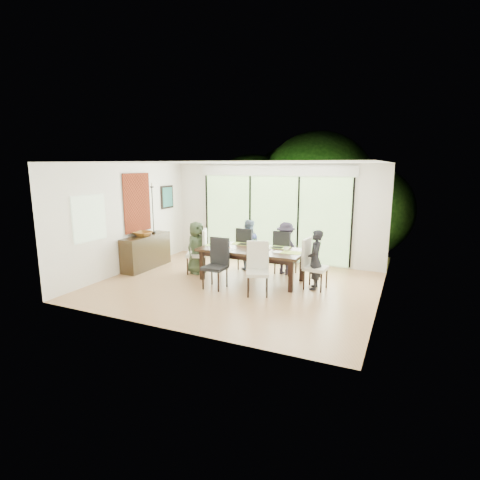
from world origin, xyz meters
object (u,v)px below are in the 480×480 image
at_px(chair_right_end, 316,264).
at_px(cup_a, 228,243).
at_px(person_far_left, 248,245).
at_px(table_top, 252,250).
at_px(cup_c, 286,249).
at_px(person_far_right, 286,248).
at_px(vase, 255,246).
at_px(person_left_end, 197,247).
at_px(sideboard, 146,252).
at_px(laptop, 217,246).
at_px(cup_b, 256,248).
at_px(chair_far_left, 248,248).
at_px(chair_far_right, 286,252).
at_px(chair_near_left, 215,264).
at_px(person_right_end, 315,260).
at_px(chair_left_end, 196,251).
at_px(bowl, 143,234).
at_px(chair_near_right, 258,269).

height_order(chair_right_end, cup_a, chair_right_end).
height_order(chair_right_end, person_far_left, person_far_left).
height_order(table_top, cup_c, cup_c).
xyz_separation_m(person_far_left, cup_c, (1.25, -0.73, 0.15)).
height_order(person_far_right, vase, person_far_right).
bearing_deg(person_left_end, chair_right_end, -76.65).
bearing_deg(sideboard, laptop, 1.42).
xyz_separation_m(cup_b, sideboard, (-3.07, -0.05, -0.37)).
distance_m(chair_far_left, laptop, 1.05).
height_order(chair_far_right, chair_near_left, same).
xyz_separation_m(chair_far_left, chair_near_left, (-0.05, -1.72, 0.00)).
distance_m(vase, sideboard, 3.00).
xyz_separation_m(person_right_end, cup_c, (-0.68, 0.10, 0.15)).
xyz_separation_m(chair_near_left, cup_b, (0.65, 0.77, 0.25)).
bearing_deg(table_top, cup_c, 7.13).
bearing_deg(chair_near_left, person_left_end, 139.83).
relative_size(chair_far_left, chair_far_right, 1.00).
bearing_deg(chair_left_end, sideboard, -106.83).
xyz_separation_m(chair_far_left, person_far_right, (1.00, -0.02, 0.10)).
relative_size(person_right_end, vase, 10.75).
bearing_deg(chair_near_left, bowl, 167.10).
height_order(vase, cup_b, vase).
bearing_deg(chair_far_left, table_top, 126.25).
bearing_deg(cup_c, bowl, -174.61).
bearing_deg(cup_c, chair_far_right, 108.43).
bearing_deg(cup_a, person_far_left, 69.81).
bearing_deg(vase, chair_near_right, -63.94).
height_order(table_top, person_left_end, person_left_end).
bearing_deg(table_top, person_far_left, 118.47).
height_order(chair_left_end, sideboard, chair_left_end).
xyz_separation_m(person_left_end, person_right_end, (2.96, 0.00, 0.00)).
distance_m(chair_left_end, person_right_end, 2.98).
relative_size(person_left_end, cup_b, 12.90).
relative_size(chair_left_end, vase, 9.17).
xyz_separation_m(person_far_left, person_far_right, (1.00, 0.00, 0.00)).
relative_size(chair_far_left, cup_a, 8.87).
bearing_deg(cup_b, person_far_right, 66.73).
bearing_deg(table_top, person_right_end, 0.00).
bearing_deg(chair_near_left, table_top, 61.54).
distance_m(chair_right_end, person_far_right, 1.27).
bearing_deg(chair_left_end, chair_near_left, 26.07).
relative_size(vase, laptop, 0.36).
bearing_deg(chair_far_left, person_left_end, 47.89).
bearing_deg(chair_near_left, laptop, 115.87).
bearing_deg(sideboard, table_top, 2.96).
bearing_deg(chair_far_right, cup_c, 119.40).
height_order(person_far_right, bowl, person_far_right).
bearing_deg(sideboard, person_far_left, 21.65).
distance_m(person_right_end, cup_b, 1.34).
height_order(chair_near_right, laptop, chair_near_right).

